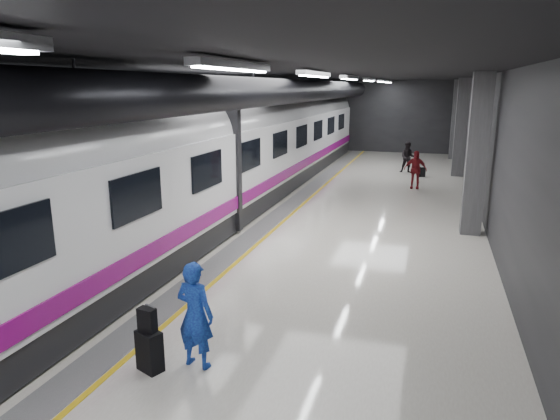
% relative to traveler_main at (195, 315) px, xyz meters
% --- Properties ---
extents(ground, '(40.00, 40.00, 0.00)m').
position_rel_traveler_main_xyz_m(ground, '(-0.18, 6.70, -0.83)').
color(ground, silver).
rests_on(ground, ground).
extents(platform_hall, '(10.02, 40.02, 4.51)m').
position_rel_traveler_main_xyz_m(platform_hall, '(-0.47, 7.66, 2.71)').
color(platform_hall, black).
rests_on(platform_hall, ground).
extents(train, '(3.05, 38.00, 4.05)m').
position_rel_traveler_main_xyz_m(train, '(-3.43, 6.70, 1.24)').
color(train, black).
rests_on(train, ground).
extents(traveler_main, '(0.65, 0.47, 1.66)m').
position_rel_traveler_main_xyz_m(traveler_main, '(0.00, 0.00, 0.00)').
color(traveler_main, blue).
rests_on(traveler_main, ground).
extents(suitcase_main, '(0.45, 0.37, 0.63)m').
position_rel_traveler_main_xyz_m(suitcase_main, '(-0.60, -0.32, -0.52)').
color(suitcase_main, black).
rests_on(suitcase_main, ground).
extents(shoulder_bag, '(0.29, 0.19, 0.36)m').
position_rel_traveler_main_xyz_m(shoulder_bag, '(-0.62, -0.31, -0.02)').
color(shoulder_bag, black).
rests_on(shoulder_bag, suitcase_main).
extents(traveler_far_a, '(0.77, 0.62, 1.51)m').
position_rel_traveler_main_xyz_m(traveler_far_a, '(2.06, 18.83, -0.07)').
color(traveler_far_a, black).
rests_on(traveler_far_a, ground).
extents(traveler_far_b, '(0.93, 0.40, 1.57)m').
position_rel_traveler_main_xyz_m(traveler_far_b, '(2.55, 14.94, -0.04)').
color(traveler_far_b, maroon).
rests_on(traveler_far_b, ground).
extents(suitcase_far, '(0.33, 0.24, 0.45)m').
position_rel_traveler_main_xyz_m(suitcase_far, '(2.77, 17.86, -0.60)').
color(suitcase_far, black).
rests_on(suitcase_far, ground).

